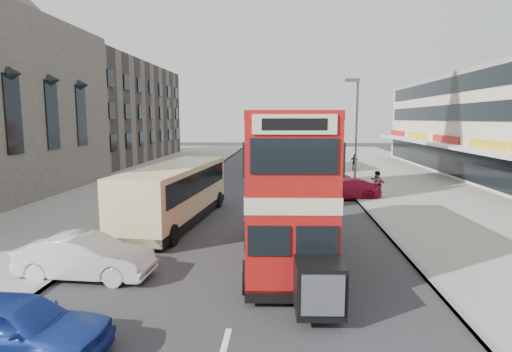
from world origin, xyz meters
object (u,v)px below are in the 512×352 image
at_px(car_left_front, 86,257).
at_px(pedestrian_far, 354,162).
at_px(car_left_near, 14,327).
at_px(car_right_b, 326,179).
at_px(coach, 176,191).
at_px(bus_second, 295,147).
at_px(pedestrian_near, 376,184).
at_px(cyclist, 318,171).
at_px(car_right_a, 345,189).
at_px(car_right_c, 314,163).
at_px(street_lamp, 356,125).
at_px(bus_main, 286,187).

height_order(car_left_front, pedestrian_far, pedestrian_far).
distance_m(car_left_near, car_right_b, 26.47).
bearing_deg(coach, bus_second, 77.72).
bearing_deg(pedestrian_near, pedestrian_far, -138.26).
bearing_deg(cyclist, car_left_front, -114.17).
distance_m(car_left_front, pedestrian_near, 19.22).
distance_m(car_right_a, pedestrian_far, 15.18).
bearing_deg(car_right_b, pedestrian_far, 162.44).
distance_m(car_right_c, cyclist, 9.53).
height_order(street_lamp, coach, street_lamp).
xyz_separation_m(street_lamp, car_right_a, (-1.17, -3.50, -4.10)).
bearing_deg(bus_second, pedestrian_near, 103.99).
xyz_separation_m(car_left_near, car_right_a, (9.91, 19.06, -0.04)).
relative_size(street_lamp, bus_main, 0.84).
bearing_deg(street_lamp, car_right_c, 97.68).
bearing_deg(car_right_a, car_right_c, 174.91).
bearing_deg(car_right_c, pedestrian_far, 58.54).
bearing_deg(car_left_front, bus_main, -68.46).
height_order(coach, pedestrian_near, coach).
distance_m(car_right_a, cyclist, 7.99).
bearing_deg(street_lamp, bus_second, 111.43).
distance_m(bus_main, car_right_a, 13.03).
xyz_separation_m(street_lamp, car_left_front, (-11.69, -17.93, -4.06)).
relative_size(bus_main, car_right_a, 2.06).
xyz_separation_m(bus_main, car_left_near, (-5.97, -6.82, -2.07)).
relative_size(bus_main, pedestrian_far, 6.00).
height_order(car_left_front, car_right_a, car_left_front).
bearing_deg(car_right_c, bus_second, -29.39).
relative_size(coach, cyclist, 4.52).
xyz_separation_m(coach, car_right_b, (8.83, 12.53, -1.06)).
bearing_deg(pedestrian_near, car_right_a, -42.03).
height_order(bus_second, pedestrian_near, bus_second).
xyz_separation_m(car_right_b, pedestrian_far, (3.71, 9.13, 0.42)).
distance_m(pedestrian_near, cyclist, 8.44).
relative_size(car_right_a, car_right_c, 1.36).
relative_size(car_left_near, pedestrian_near, 2.42).
height_order(street_lamp, pedestrian_far, street_lamp).
bearing_deg(bus_main, pedestrian_near, -118.83).
bearing_deg(car_right_b, car_left_front, -21.49).
xyz_separation_m(car_right_a, car_right_c, (-0.72, 17.45, -0.09)).
bearing_deg(car_right_a, bus_second, -175.55).
distance_m(bus_second, car_right_c, 4.56).
relative_size(bus_main, car_right_b, 2.50).
bearing_deg(pedestrian_near, street_lamp, -119.63).
bearing_deg(bus_second, cyclist, 101.37).
relative_size(bus_second, cyclist, 3.74).
bearing_deg(car_left_front, car_right_c, -13.94).
xyz_separation_m(car_right_a, pedestrian_far, (3.05, 14.87, 0.27)).
distance_m(car_right_a, pedestrian_near, 2.10).
xyz_separation_m(bus_main, cyclist, (2.87, 20.16, -1.95)).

